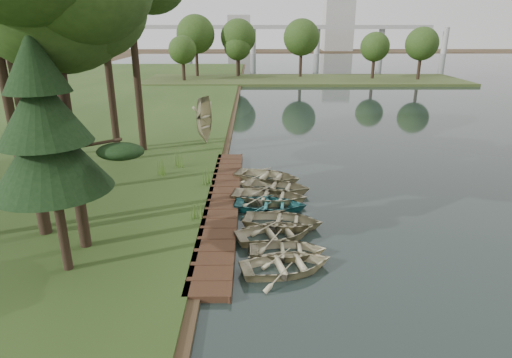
{
  "coord_description": "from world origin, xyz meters",
  "views": [
    {
      "loc": [
        -0.1,
        -19.56,
        8.45
      ],
      "look_at": [
        0.06,
        0.6,
        1.19
      ],
      "focal_mm": 30.0,
      "sensor_mm": 36.0,
      "label": 1
    }
  ],
  "objects_px": {
    "rowboat_1": "(288,249)",
    "pine_tree": "(45,129)",
    "rowboat_0": "(287,263)",
    "stored_rowboat": "(206,138)",
    "rowboat_2": "(276,231)",
    "boardwalk": "(223,203)"
  },
  "relations": [
    {
      "from": "rowboat_1",
      "to": "pine_tree",
      "type": "distance_m",
      "value": 9.43
    },
    {
      "from": "rowboat_2",
      "to": "pine_tree",
      "type": "xyz_separation_m",
      "value": [
        -7.53,
        -2.68,
        4.96
      ]
    },
    {
      "from": "rowboat_0",
      "to": "stored_rowboat",
      "type": "bearing_deg",
      "value": 1.83
    },
    {
      "from": "rowboat_1",
      "to": "boardwalk",
      "type": "bearing_deg",
      "value": 29.03
    },
    {
      "from": "rowboat_1",
      "to": "rowboat_2",
      "type": "relative_size",
      "value": 0.88
    },
    {
      "from": "boardwalk",
      "to": "pine_tree",
      "type": "height_order",
      "value": "pine_tree"
    },
    {
      "from": "rowboat_0",
      "to": "rowboat_1",
      "type": "bearing_deg",
      "value": -19.52
    },
    {
      "from": "rowboat_0",
      "to": "rowboat_1",
      "type": "relative_size",
      "value": 1.13
    },
    {
      "from": "stored_rowboat",
      "to": "boardwalk",
      "type": "bearing_deg",
      "value": -143.98
    },
    {
      "from": "rowboat_0",
      "to": "stored_rowboat",
      "type": "height_order",
      "value": "stored_rowboat"
    },
    {
      "from": "rowboat_2",
      "to": "pine_tree",
      "type": "relative_size",
      "value": 0.42
    },
    {
      "from": "rowboat_0",
      "to": "pine_tree",
      "type": "distance_m",
      "value": 9.23
    },
    {
      "from": "rowboat_1",
      "to": "pine_tree",
      "type": "xyz_separation_m",
      "value": [
        -7.9,
        -1.27,
        5.0
      ]
    },
    {
      "from": "boardwalk",
      "to": "rowboat_0",
      "type": "relative_size",
      "value": 4.72
    },
    {
      "from": "rowboat_2",
      "to": "stored_rowboat",
      "type": "xyz_separation_m",
      "value": [
        -4.41,
        14.5,
        0.25
      ]
    },
    {
      "from": "boardwalk",
      "to": "stored_rowboat",
      "type": "height_order",
      "value": "stored_rowboat"
    },
    {
      "from": "boardwalk",
      "to": "rowboat_1",
      "type": "height_order",
      "value": "rowboat_1"
    },
    {
      "from": "rowboat_1",
      "to": "rowboat_2",
      "type": "xyz_separation_m",
      "value": [
        -0.36,
        1.41,
        0.04
      ]
    },
    {
      "from": "rowboat_0",
      "to": "pine_tree",
      "type": "height_order",
      "value": "pine_tree"
    },
    {
      "from": "rowboat_2",
      "to": "pine_tree",
      "type": "bearing_deg",
      "value": 92.54
    },
    {
      "from": "rowboat_0",
      "to": "stored_rowboat",
      "type": "relative_size",
      "value": 0.99
    },
    {
      "from": "rowboat_2",
      "to": "stored_rowboat",
      "type": "bearing_deg",
      "value": -0.13
    }
  ]
}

